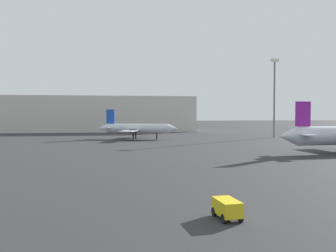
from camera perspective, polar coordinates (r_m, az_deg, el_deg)
The scene contains 4 objects.
airplane_distant at distance 96.57m, azimuth -4.99°, elevation -0.40°, with size 21.84×19.48×7.98m.
baggage_cart at distance 24.85m, azimuth 9.37°, elevation -12.71°, with size 1.57×2.51×1.30m.
light_mast_right at distance 106.47m, azimuth 16.57°, elevation 4.94°, with size 2.40×0.50×22.37m.
terminal_building at distance 139.26m, azimuth -11.06°, elevation 1.89°, with size 72.53×19.06×13.21m, color beige.
Camera 1 is at (-2.27, -11.28, 7.12)m, focal length 38.29 mm.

